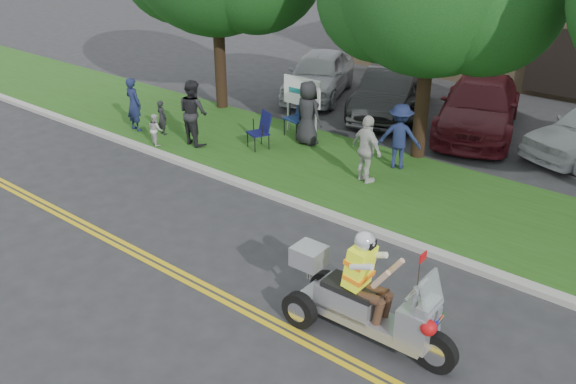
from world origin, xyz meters
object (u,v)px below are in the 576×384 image
Objects in this scene: spectator_adult_left at (134,104)px; parked_car_right at (479,106)px; parked_car_left at (389,93)px; lawn_chair_a at (262,128)px; parked_car_mid at (391,93)px; parked_car_far_left at (319,74)px; spectator_adult_right at (367,149)px; spectator_adult_mid at (193,112)px; lawn_chair_b at (301,113)px; trike_scooter at (363,302)px.

parked_car_right is (7.67, 6.49, -0.13)m from spectator_adult_left.
lawn_chair_a is at bearing -120.56° from parked_car_left.
parked_car_mid is at bearing 82.06° from parked_car_left.
parked_car_left is (3.00, -0.37, -0.05)m from parked_car_far_left.
spectator_adult_right reaches higher than lawn_chair_a.
spectator_adult_mid reaches higher than parked_car_mid.
spectator_adult_mid reaches higher than parked_car_right.
parked_car_mid is at bearing -26.01° from parked_car_far_left.
lawn_chair_b is 0.66× the size of spectator_adult_mid.
parked_car_right is (5.50, 6.17, -0.24)m from spectator_adult_mid.
parked_car_far_left is at bearing 163.04° from parked_car_right.
lawn_chair_b is 4.33m from parked_car_far_left.
parked_car_left is at bearing -125.17° from spectator_adult_left.
trike_scooter reaches higher than parked_car_left.
spectator_adult_mid is at bearing -109.41° from parked_car_far_left.
parked_car_far_left is at bearing 153.12° from parked_car_mid.
parked_car_mid is 0.95× the size of parked_car_right.
lawn_chair_a is 0.19× the size of parked_car_right.
trike_scooter is 2.85× the size of lawn_chair_a.
spectator_adult_mid is 6.16m from parked_car_far_left.
lawn_chair_b is at bearing -119.44° from spectator_adult_mid.
lawn_chair_b is 0.26× the size of parked_car_far_left.
parked_car_far_left is at bearing 132.57° from lawn_chair_a.
parked_car_right reaches higher than parked_car_left.
spectator_adult_left is at bearing -128.25° from parked_car_far_left.
lawn_chair_a is at bearing 141.36° from trike_scooter.
spectator_adult_right is at bearing 121.04° from trike_scooter.
spectator_adult_right is 0.37× the size of parked_car_left.
spectator_adult_mid is 5.09m from spectator_adult_right.
parked_car_left is at bearing 170.80° from parked_car_right.
parked_car_mid is at bearing -105.89° from spectator_adult_mid.
lawn_chair_a is 0.61× the size of spectator_adult_right.
spectator_adult_mid reaches higher than spectator_adult_right.
spectator_adult_right is 0.31× the size of parked_car_right.
parked_car_far_left is at bearing -26.23° from spectator_adult_right.
lawn_chair_b is (0.21, 1.44, 0.11)m from lawn_chair_a.
spectator_adult_mid is at bearing -168.17° from spectator_adult_left.
spectator_adult_mid is 8.27m from parked_car_right.
spectator_adult_left is at bearing 27.78° from spectator_adult_right.
trike_scooter reaches higher than parked_car_mid.
spectator_adult_left reaches higher than lawn_chair_a.
trike_scooter is at bearing 140.86° from spectator_adult_right.
parked_car_mid is at bearing -46.52° from spectator_adult_right.
lawn_chair_b is 3.03m from spectator_adult_mid.
parked_car_mid is (2.97, -0.20, -0.09)m from parked_car_far_left.
parked_car_mid is (2.67, 5.95, -0.31)m from spectator_adult_mid.
lawn_chair_a is 0.20× the size of parked_car_mid.
spectator_adult_left is 10.04m from parked_car_right.
parked_car_left is (1.07, 4.84, 0.06)m from lawn_chair_a.
spectator_adult_left is 0.34× the size of parked_car_far_left.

